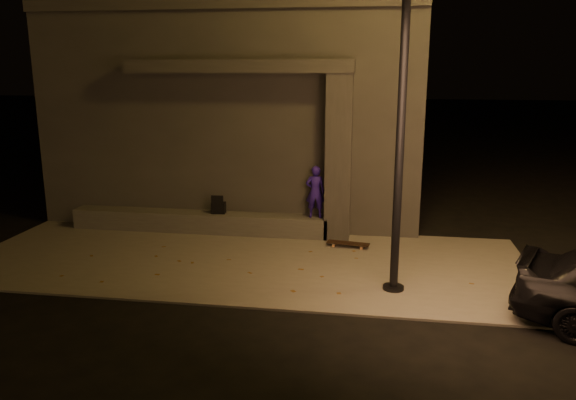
% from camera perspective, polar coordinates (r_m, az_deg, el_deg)
% --- Properties ---
extents(ground, '(120.00, 120.00, 0.00)m').
position_cam_1_polar(ground, '(9.46, -7.27, -10.23)').
color(ground, black).
rests_on(ground, ground).
extents(sidewalk, '(11.00, 4.40, 0.04)m').
position_cam_1_polar(sidewalk, '(11.25, -4.41, -6.13)').
color(sidewalk, slate).
rests_on(sidewalk, ground).
extents(building, '(9.00, 5.10, 5.22)m').
position_cam_1_polar(building, '(15.25, -4.31, 9.00)').
color(building, '#393634').
rests_on(building, ground).
extents(ledge, '(6.00, 0.55, 0.45)m').
position_cam_1_polar(ledge, '(13.18, -9.01, -2.19)').
color(ledge, '#4C4A45').
rests_on(ledge, sidewalk).
extents(column, '(0.55, 0.55, 3.60)m').
position_cam_1_polar(column, '(12.23, 5.16, 4.26)').
color(column, '#393634').
rests_on(column, sidewalk).
extents(canopy, '(5.00, 0.70, 0.28)m').
position_cam_1_polar(canopy, '(12.47, -5.04, 13.40)').
color(canopy, '#393634').
rests_on(canopy, column).
extents(skateboarder, '(0.45, 0.32, 1.17)m').
position_cam_1_polar(skateboarder, '(12.42, 2.79, 0.84)').
color(skateboarder, '#2C179B').
rests_on(skateboarder, ledge).
extents(backpack, '(0.32, 0.21, 0.44)m').
position_cam_1_polar(backpack, '(12.95, -7.07, -0.70)').
color(backpack, black).
rests_on(backpack, ledge).
extents(skateboard, '(0.92, 0.36, 0.10)m').
position_cam_1_polar(skateboard, '(11.98, 6.13, -4.42)').
color(skateboard, black).
rests_on(skateboard, sidewalk).
extents(street_lamp_0, '(0.36, 0.36, 7.14)m').
position_cam_1_polar(street_lamp_0, '(9.22, 11.75, 14.85)').
color(street_lamp_0, black).
rests_on(street_lamp_0, ground).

